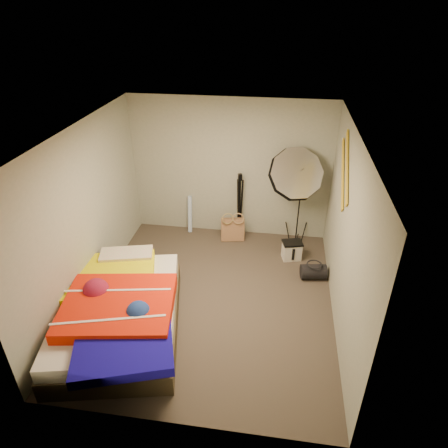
% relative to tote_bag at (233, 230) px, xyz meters
% --- Properties ---
extents(floor, '(4.00, 4.00, 0.00)m').
position_rel_tote_bag_xyz_m(floor, '(-0.10, -1.69, -0.21)').
color(floor, '#4A4137').
rests_on(floor, ground).
extents(ceiling, '(4.00, 4.00, 0.00)m').
position_rel_tote_bag_xyz_m(ceiling, '(-0.10, -1.69, 2.29)').
color(ceiling, silver).
rests_on(ceiling, wall_back).
extents(wall_back, '(3.50, 0.00, 3.50)m').
position_rel_tote_bag_xyz_m(wall_back, '(-0.10, 0.31, 1.04)').
color(wall_back, '#A1A493').
rests_on(wall_back, floor).
extents(wall_front, '(3.50, 0.00, 3.50)m').
position_rel_tote_bag_xyz_m(wall_front, '(-0.10, -3.69, 1.04)').
color(wall_front, '#A1A493').
rests_on(wall_front, floor).
extents(wall_left, '(0.00, 4.00, 4.00)m').
position_rel_tote_bag_xyz_m(wall_left, '(-1.85, -1.69, 1.04)').
color(wall_left, '#A1A493').
rests_on(wall_left, floor).
extents(wall_right, '(0.00, 4.00, 4.00)m').
position_rel_tote_bag_xyz_m(wall_right, '(1.65, -1.69, 1.04)').
color(wall_right, '#A1A493').
rests_on(wall_right, floor).
extents(tote_bag, '(0.44, 0.25, 0.43)m').
position_rel_tote_bag_xyz_m(tote_bag, '(0.00, 0.00, 0.00)').
color(tote_bag, '#A37956').
rests_on(tote_bag, floor).
extents(wrapping_roll, '(0.09, 0.20, 0.70)m').
position_rel_tote_bag_xyz_m(wrapping_roll, '(-0.84, 0.21, 0.14)').
color(wrapping_roll, '#6495DD').
rests_on(wrapping_roll, floor).
extents(camera_case, '(0.35, 0.28, 0.30)m').
position_rel_tote_bag_xyz_m(camera_case, '(1.07, -0.45, -0.06)').
color(camera_case, silver).
rests_on(camera_case, floor).
extents(duffel_bag, '(0.43, 0.30, 0.24)m').
position_rel_tote_bag_xyz_m(duffel_bag, '(1.41, -0.95, -0.09)').
color(duffel_bag, black).
rests_on(duffel_bag, floor).
extents(wall_stripe_upper, '(0.02, 0.91, 0.78)m').
position_rel_tote_bag_xyz_m(wall_stripe_upper, '(1.63, -1.09, 1.74)').
color(wall_stripe_upper, gold).
rests_on(wall_stripe_upper, wall_right).
extents(wall_stripe_lower, '(0.02, 0.91, 0.78)m').
position_rel_tote_bag_xyz_m(wall_stripe_lower, '(1.63, -0.84, 1.54)').
color(wall_stripe_lower, gold).
rests_on(wall_stripe_lower, wall_right).
extents(bed, '(1.99, 2.53, 0.63)m').
position_rel_tote_bag_xyz_m(bed, '(-1.18, -2.48, 0.11)').
color(bed, '#433824').
rests_on(bed, floor).
extents(photo_umbrella, '(1.05, 0.79, 1.90)m').
position_rel_tote_bag_xyz_m(photo_umbrella, '(1.02, -0.03, 1.15)').
color(photo_umbrella, black).
rests_on(photo_umbrella, floor).
extents(camera_tripod, '(0.08, 0.08, 1.22)m').
position_rel_tote_bag_xyz_m(camera_tripod, '(0.09, 0.18, 0.49)').
color(camera_tripod, black).
rests_on(camera_tripod, floor).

